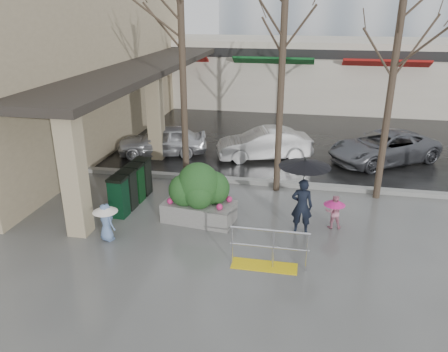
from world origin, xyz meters
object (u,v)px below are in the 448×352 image
(child_blue, at_px, (106,218))
(car_c, at_px, (383,147))
(planter, at_px, (199,194))
(news_boxes, at_px, (131,186))
(tree_mideast, at_px, (397,45))
(car_a, at_px, (162,140))
(woman, at_px, (303,185))
(tree_midwest, at_px, (284,30))
(car_b, at_px, (264,144))
(tree_west, at_px, (182,34))
(handrail, at_px, (267,253))
(child_pink, at_px, (334,209))

(child_blue, bearing_deg, car_c, -108.54)
(planter, bearing_deg, car_c, 46.82)
(child_blue, height_order, news_boxes, news_boxes)
(tree_mideast, bearing_deg, car_a, 161.05)
(woman, xyz_separation_m, child_blue, (-5.10, -1.44, -0.76))
(car_a, bearing_deg, woman, 30.81)
(tree_mideast, bearing_deg, planter, -153.01)
(tree_midwest, height_order, car_b, tree_midwest)
(tree_midwest, relative_size, news_boxes, 3.13)
(tree_west, distance_m, tree_mideast, 6.50)
(handrail, bearing_deg, planter, 136.58)
(tree_mideast, distance_m, car_c, 5.64)
(tree_west, bearing_deg, child_pink, -25.94)
(news_boxes, bearing_deg, tree_midwest, 27.75)
(child_pink, height_order, news_boxes, news_boxes)
(child_blue, height_order, car_b, car_b)
(tree_midwest, relative_size, car_b, 1.83)
(handrail, xyz_separation_m, tree_mideast, (3.14, 4.80, 4.48))
(tree_west, xyz_separation_m, tree_midwest, (3.20, 0.00, 0.15))
(child_pink, bearing_deg, tree_west, -30.47)
(handrail, xyz_separation_m, tree_midwest, (-0.16, 4.80, 4.86))
(planter, relative_size, car_c, 0.48)
(child_pink, distance_m, car_a, 8.65)
(planter, bearing_deg, child_blue, -143.48)
(child_blue, distance_m, car_c, 11.43)
(tree_mideast, bearing_deg, tree_west, -180.00)
(tree_west, xyz_separation_m, woman, (4.10, -2.88, -3.67))
(tree_midwest, height_order, child_blue, tree_midwest)
(tree_midwest, xyz_separation_m, woman, (0.90, -2.88, -3.82))
(child_blue, xyz_separation_m, car_b, (3.42, 7.52, -0.02))
(handrail, bearing_deg, child_blue, 173.71)
(handrail, xyz_separation_m, news_boxes, (-4.58, 2.76, 0.24))
(tree_west, xyz_separation_m, child_blue, (-1.00, -4.32, -4.43))
(child_blue, bearing_deg, tree_mideast, -123.00)
(child_pink, bearing_deg, car_a, -42.28)
(tree_west, distance_m, car_b, 5.99)
(tree_mideast, distance_m, child_pink, 5.15)
(tree_midwest, bearing_deg, tree_west, -180.00)
(handrail, height_order, news_boxes, news_boxes)
(tree_midwest, distance_m, news_boxes, 6.71)
(tree_midwest, distance_m, car_c, 7.10)
(woman, bearing_deg, child_pink, -151.53)
(tree_west, relative_size, planter, 3.14)
(planter, xyz_separation_m, car_c, (6.00, 6.39, -0.23))
(tree_mideast, height_order, news_boxes, tree_mideast)
(tree_mideast, bearing_deg, news_boxes, -165.18)
(car_b, distance_m, car_c, 4.77)
(woman, xyz_separation_m, car_a, (-5.94, 5.74, -0.79))
(tree_mideast, height_order, woman, tree_mideast)
(child_blue, relative_size, car_a, 0.29)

